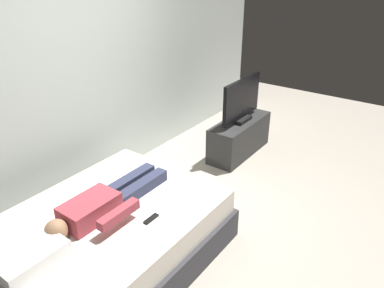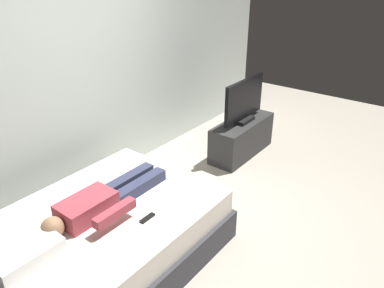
{
  "view_description": "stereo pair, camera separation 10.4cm",
  "coord_description": "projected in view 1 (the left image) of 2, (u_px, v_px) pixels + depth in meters",
  "views": [
    {
      "loc": [
        -2.46,
        -1.75,
        2.48
      ],
      "look_at": [
        0.45,
        0.35,
        0.69
      ],
      "focal_mm": 34.55,
      "sensor_mm": 36.0,
      "label": 1
    },
    {
      "loc": [
        -2.4,
        -1.84,
        2.48
      ],
      "look_at": [
        0.45,
        0.35,
        0.69
      ],
      "focal_mm": 34.55,
      "sensor_mm": 36.0,
      "label": 2
    }
  ],
  "objects": [
    {
      "name": "tv_stand",
      "position": [
        239.0,
        137.0,
        5.19
      ],
      "size": [
        1.1,
        0.4,
        0.5
      ],
      "primitive_type": "cube",
      "color": "#2D2D2D",
      "rests_on": "ground"
    },
    {
      "name": "remote",
      "position": [
        151.0,
        219.0,
        3.08
      ],
      "size": [
        0.15,
        0.04,
        0.02
      ],
      "primitive_type": "cube",
      "color": "black",
      "rests_on": "bed"
    },
    {
      "name": "pillow",
      "position": [
        29.0,
        256.0,
        2.62
      ],
      "size": [
        0.48,
        0.34,
        0.12
      ],
      "primitive_type": "cube",
      "color": "white",
      "rests_on": "bed"
    },
    {
      "name": "ground_plane",
      "position": [
        194.0,
        228.0,
        3.81
      ],
      "size": [
        10.0,
        10.0,
        0.0
      ],
      "primitive_type": "plane",
      "color": "#ADA393"
    },
    {
      "name": "person",
      "position": [
        103.0,
        203.0,
        3.15
      ],
      "size": [
        1.26,
        0.46,
        0.18
      ],
      "color": "#993842",
      "rests_on": "bed"
    },
    {
      "name": "back_wall",
      "position": [
        105.0,
        64.0,
        4.3
      ],
      "size": [
        6.4,
        0.1,
        2.8
      ],
      "primitive_type": "cube",
      "color": "silver",
      "rests_on": "ground"
    },
    {
      "name": "tv",
      "position": [
        242.0,
        101.0,
        4.95
      ],
      "size": [
        0.88,
        0.2,
        0.59
      ],
      "color": "black",
      "rests_on": "tv_stand"
    },
    {
      "name": "bed",
      "position": [
        107.0,
        239.0,
        3.27
      ],
      "size": [
        2.03,
        1.52,
        0.54
      ],
      "color": "#333338",
      "rests_on": "ground"
    }
  ]
}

